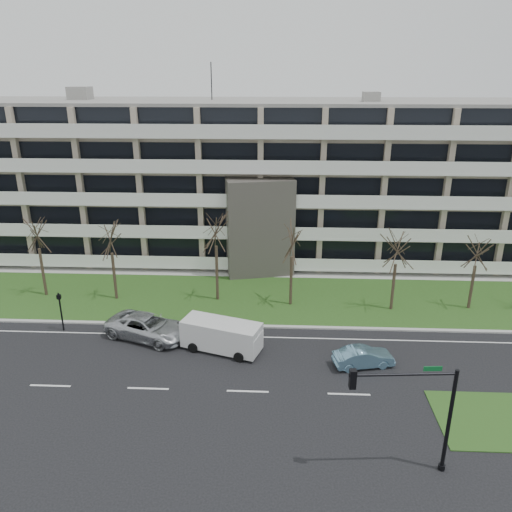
# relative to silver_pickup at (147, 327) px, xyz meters

# --- Properties ---
(ground) EXTENTS (160.00, 160.00, 0.00)m
(ground) POSITION_rel_silver_pickup_xyz_m (7.52, -6.10, -0.84)
(ground) COLOR black
(ground) RESTS_ON ground
(grass_verge) EXTENTS (90.00, 10.00, 0.06)m
(grass_verge) POSITION_rel_silver_pickup_xyz_m (7.52, 6.90, -0.81)
(grass_verge) COLOR #2A4D19
(grass_verge) RESTS_ON ground
(curb) EXTENTS (90.00, 0.35, 0.12)m
(curb) POSITION_rel_silver_pickup_xyz_m (7.52, 1.90, -0.78)
(curb) COLOR #B2B2AD
(curb) RESTS_ON ground
(sidewalk) EXTENTS (90.00, 2.00, 0.08)m
(sidewalk) POSITION_rel_silver_pickup_xyz_m (7.52, 12.40, -0.80)
(sidewalk) COLOR #B2B2AD
(sidewalk) RESTS_ON ground
(grass_median) EXTENTS (7.00, 5.00, 0.06)m
(grass_median) POSITION_rel_silver_pickup_xyz_m (21.52, -8.10, -0.81)
(grass_median) COLOR #2A4D19
(grass_median) RESTS_ON ground
(lane_edge_line) EXTENTS (90.00, 0.12, 0.01)m
(lane_edge_line) POSITION_rel_silver_pickup_xyz_m (7.52, 0.40, -0.83)
(lane_edge_line) COLOR white
(lane_edge_line) RESTS_ON ground
(apartment_building) EXTENTS (60.50, 15.10, 18.75)m
(apartment_building) POSITION_rel_silver_pickup_xyz_m (7.52, 19.22, 6.78)
(apartment_building) COLOR tan
(apartment_building) RESTS_ON ground
(silver_pickup) EXTENTS (6.62, 4.67, 1.68)m
(silver_pickup) POSITION_rel_silver_pickup_xyz_m (0.00, 0.00, 0.00)
(silver_pickup) COLOR silver
(silver_pickup) RESTS_ON ground
(blue_sedan) EXTENTS (4.08, 2.15, 1.28)m
(blue_sedan) POSITION_rel_silver_pickup_xyz_m (14.80, -2.99, -0.20)
(blue_sedan) COLOR #6C9DBB
(blue_sedan) RESTS_ON ground
(white_van) EXTENTS (5.70, 3.54, 2.08)m
(white_van) POSITION_rel_silver_pickup_xyz_m (5.52, -1.44, 0.41)
(white_van) COLOR silver
(white_van) RESTS_ON ground
(traffic_signal) EXTENTS (4.96, 0.68, 5.75)m
(traffic_signal) POSITION_rel_silver_pickup_xyz_m (15.57, -11.97, 2.88)
(traffic_signal) COLOR black
(traffic_signal) RESTS_ON ground
(pedestrian_signal) EXTENTS (0.30, 0.25, 2.99)m
(pedestrian_signal) POSITION_rel_silver_pickup_xyz_m (-6.49, 0.75, 1.07)
(pedestrian_signal) COLOR black
(pedestrian_signal) RESTS_ON ground
(tree_1) EXTENTS (3.76, 3.76, 7.52)m
(tree_1) POSITION_rel_silver_pickup_xyz_m (-10.46, 6.69, 5.01)
(tree_1) COLOR #382B21
(tree_1) RESTS_ON ground
(tree_2) EXTENTS (3.65, 3.65, 7.30)m
(tree_2) POSITION_rel_silver_pickup_xyz_m (-4.26, 6.27, 4.83)
(tree_2) COLOR #382B21
(tree_2) RESTS_ON ground
(tree_3) EXTENTS (4.24, 4.24, 8.48)m
(tree_3) POSITION_rel_silver_pickup_xyz_m (4.22, 6.48, 5.76)
(tree_3) COLOR #382B21
(tree_3) RESTS_ON ground
(tree_4) EXTENTS (3.73, 3.73, 7.46)m
(tree_4) POSITION_rel_silver_pickup_xyz_m (10.27, 5.85, 4.96)
(tree_4) COLOR #382B21
(tree_4) RESTS_ON ground
(tree_5) EXTENTS (3.46, 3.46, 6.92)m
(tree_5) POSITION_rel_silver_pickup_xyz_m (18.30, 5.34, 4.54)
(tree_5) COLOR #382B21
(tree_5) RESTS_ON ground
(tree_6) EXTENTS (3.28, 3.28, 6.55)m
(tree_6) POSITION_rel_silver_pickup_xyz_m (24.56, 5.82, 4.25)
(tree_6) COLOR #382B21
(tree_6) RESTS_ON ground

